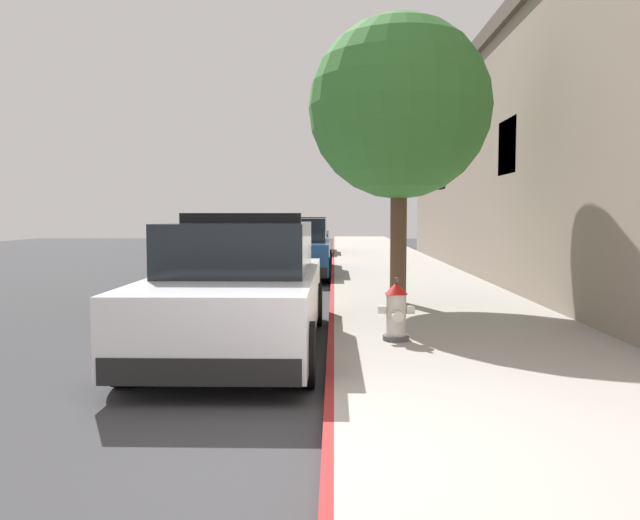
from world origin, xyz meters
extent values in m
cube|color=#353538|center=(-4.27, 10.00, -0.10)|extent=(32.95, 60.00, 0.20)
cube|color=#9E9991|center=(1.73, 10.00, 0.07)|extent=(3.45, 60.00, 0.15)
cube|color=maroon|center=(-0.04, 10.00, 0.07)|extent=(0.08, 60.00, 0.15)
cube|color=black|center=(3.48, 8.99, 3.02)|extent=(0.06, 1.30, 1.10)
cube|color=black|center=(3.48, 16.63, 3.02)|extent=(0.06, 1.30, 1.10)
cube|color=white|center=(-1.15, 3.80, 0.58)|extent=(1.84, 4.80, 0.76)
cube|color=black|center=(-1.15, 3.95, 1.26)|extent=(1.64, 2.50, 0.60)
cube|color=black|center=(-1.15, 1.46, 0.32)|extent=(1.76, 0.16, 0.24)
cube|color=black|center=(-1.15, 6.14, 0.32)|extent=(1.76, 0.16, 0.24)
cylinder|color=black|center=(-2.01, 5.50, 0.32)|extent=(0.22, 0.64, 0.64)
cylinder|color=black|center=(-0.29, 5.50, 0.32)|extent=(0.22, 0.64, 0.64)
cylinder|color=black|center=(-2.01, 2.10, 0.32)|extent=(0.22, 0.64, 0.64)
cylinder|color=black|center=(-0.29, 2.10, 0.32)|extent=(0.22, 0.64, 0.64)
cube|color=black|center=(-1.15, 3.90, 1.62)|extent=(1.48, 0.20, 0.12)
cube|color=red|center=(-1.50, 3.90, 1.62)|extent=(0.44, 0.18, 0.11)
cube|color=#1E33E0|center=(-0.80, 3.90, 1.62)|extent=(0.44, 0.18, 0.11)
cube|color=navy|center=(-1.05, 13.00, 0.58)|extent=(1.84, 4.80, 0.76)
cube|color=black|center=(-1.05, 13.15, 1.26)|extent=(1.64, 2.50, 0.60)
cube|color=black|center=(-1.05, 10.66, 0.32)|extent=(1.76, 0.16, 0.24)
cube|color=black|center=(-1.05, 15.34, 0.32)|extent=(1.76, 0.16, 0.24)
cylinder|color=black|center=(-1.91, 14.70, 0.32)|extent=(0.22, 0.64, 0.64)
cylinder|color=black|center=(-0.19, 14.70, 0.32)|extent=(0.22, 0.64, 0.64)
cylinder|color=black|center=(-1.91, 11.30, 0.32)|extent=(0.22, 0.64, 0.64)
cylinder|color=black|center=(-0.19, 11.30, 0.32)|extent=(0.22, 0.64, 0.64)
cube|color=black|center=(-1.16, 21.62, 0.58)|extent=(1.84, 4.80, 0.76)
cube|color=black|center=(-1.16, 21.77, 1.26)|extent=(1.64, 2.50, 0.60)
cube|color=black|center=(-1.16, 19.28, 0.32)|extent=(1.76, 0.16, 0.24)
cube|color=black|center=(-1.16, 23.96, 0.32)|extent=(1.76, 0.16, 0.24)
cylinder|color=black|center=(-2.02, 23.32, 0.32)|extent=(0.22, 0.64, 0.64)
cylinder|color=black|center=(-0.30, 23.32, 0.32)|extent=(0.22, 0.64, 0.64)
cylinder|color=black|center=(-2.02, 19.92, 0.32)|extent=(0.22, 0.64, 0.64)
cylinder|color=black|center=(-0.30, 19.92, 0.32)|extent=(0.22, 0.64, 0.64)
cylinder|color=#4C4C51|center=(0.74, 3.67, 0.18)|extent=(0.32, 0.32, 0.06)
cylinder|color=silver|center=(0.74, 3.67, 0.46)|extent=(0.24, 0.24, 0.50)
cone|color=red|center=(0.74, 3.67, 0.78)|extent=(0.28, 0.28, 0.14)
cylinder|color=#4C4C51|center=(0.74, 3.67, 0.88)|extent=(0.05, 0.05, 0.06)
cylinder|color=silver|center=(0.57, 3.67, 0.52)|extent=(0.10, 0.10, 0.10)
cylinder|color=silver|center=(0.91, 3.67, 0.52)|extent=(0.10, 0.10, 0.10)
cylinder|color=silver|center=(0.74, 3.49, 0.47)|extent=(0.13, 0.12, 0.13)
cylinder|color=brown|center=(1.09, 6.92, 1.27)|extent=(0.28, 0.28, 2.23)
sphere|color=#387A33|center=(1.09, 6.92, 3.45)|extent=(3.06, 3.06, 3.06)
camera|label=1|loc=(0.00, -3.88, 1.66)|focal=35.49mm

